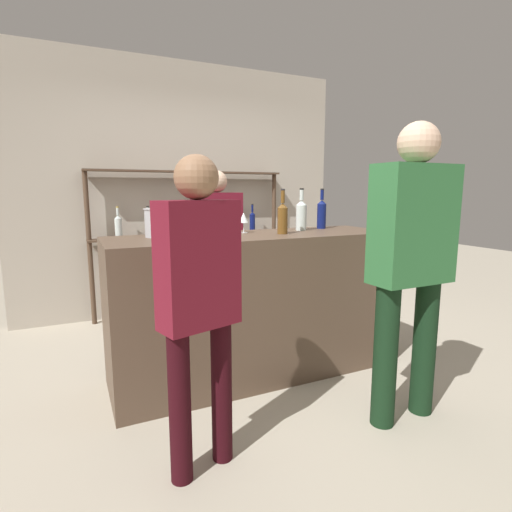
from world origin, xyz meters
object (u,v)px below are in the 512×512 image
at_px(counter_bottle_0, 301,214).
at_px(wine_glass, 244,218).
at_px(counter_bottle_2, 322,213).
at_px(customer_left, 199,291).
at_px(ice_bucket, 158,223).
at_px(server_behind_counter, 217,240).
at_px(counter_bottle_1, 283,217).
at_px(customer_right, 412,253).

height_order(counter_bottle_0, wine_glass, counter_bottle_0).
distance_m(counter_bottle_2, customer_left, 1.78).
height_order(ice_bucket, server_behind_counter, server_behind_counter).
height_order(customer_left, server_behind_counter, server_behind_counter).
distance_m(counter_bottle_0, customer_left, 1.56).
xyz_separation_m(counter_bottle_0, counter_bottle_1, (-0.26, -0.17, -0.01)).
distance_m(wine_glass, ice_bucket, 0.64).
xyz_separation_m(counter_bottle_1, server_behind_counter, (-0.15, 1.03, -0.28)).
distance_m(counter_bottle_0, ice_bucket, 1.14).
distance_m(counter_bottle_2, customer_right, 1.16).
xyz_separation_m(counter_bottle_2, ice_bucket, (-1.38, -0.04, -0.03)).
height_order(counter_bottle_2, ice_bucket, counter_bottle_2).
distance_m(wine_glass, customer_left, 1.25).
height_order(ice_bucket, customer_right, customer_right).
bearing_deg(counter_bottle_2, counter_bottle_1, -155.41).
relative_size(wine_glass, customer_right, 0.09).
xyz_separation_m(wine_glass, customer_right, (0.59, -1.10, -0.15)).
bearing_deg(counter_bottle_0, server_behind_counter, 115.43).
xyz_separation_m(customer_left, server_behind_counter, (0.75, 1.86, -0.01)).
xyz_separation_m(counter_bottle_2, customer_left, (-1.40, -1.06, -0.28)).
height_order(counter_bottle_0, counter_bottle_1, counter_bottle_0).
bearing_deg(server_behind_counter, counter_bottle_0, 28.39).
xyz_separation_m(counter_bottle_1, ice_bucket, (-0.88, 0.19, -0.02)).
height_order(wine_glass, customer_right, customer_right).
bearing_deg(wine_glass, ice_bucket, -179.90).
height_order(wine_glass, server_behind_counter, server_behind_counter).
height_order(counter_bottle_0, counter_bottle_2, counter_bottle_0).
bearing_deg(counter_bottle_1, counter_bottle_2, 24.59).
distance_m(customer_left, server_behind_counter, 2.01).
bearing_deg(counter_bottle_1, customer_right, -68.41).
xyz_separation_m(counter_bottle_1, counter_bottle_2, (0.50, 0.23, 0.01)).
relative_size(ice_bucket, server_behind_counter, 0.12).
bearing_deg(customer_right, server_behind_counter, 13.93).
distance_m(counter_bottle_0, counter_bottle_1, 0.31).
bearing_deg(server_behind_counter, wine_glass, -2.74).
relative_size(counter_bottle_0, counter_bottle_2, 1.01).
xyz_separation_m(counter_bottle_0, wine_glass, (-0.50, 0.02, -0.02)).
distance_m(ice_bucket, customer_right, 1.66).
bearing_deg(ice_bucket, server_behind_counter, 49.27).
distance_m(counter_bottle_1, customer_right, 0.99).
relative_size(counter_bottle_2, customer_right, 0.19).
relative_size(counter_bottle_2, server_behind_counter, 0.21).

